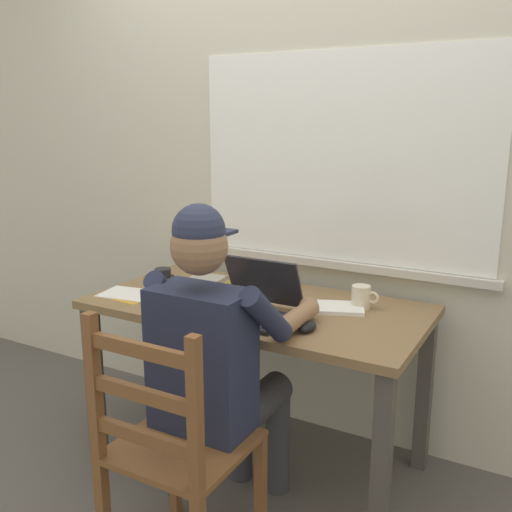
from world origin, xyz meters
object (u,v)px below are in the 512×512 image
at_px(laptop, 252,303).
at_px(coffee_mug_dark, 164,279).
at_px(book_stack_main, 208,282).
at_px(wooden_chair, 173,451).
at_px(desk, 256,326).
at_px(computer_mouse, 307,327).
at_px(seated_person, 219,356).
at_px(coffee_mug_white, 361,297).
at_px(landscape_photo_print, 130,300).

relative_size(laptop, coffee_mug_dark, 2.93).
distance_m(coffee_mug_dark, book_stack_main, 0.20).
relative_size(wooden_chair, laptop, 2.87).
height_order(desk, book_stack_main, book_stack_main).
height_order(wooden_chair, computer_mouse, wooden_chair).
relative_size(seated_person, coffee_mug_dark, 11.12).
bearing_deg(seated_person, coffee_mug_dark, 144.29).
xyz_separation_m(desk, coffee_mug_white, (0.41, 0.15, 0.15)).
relative_size(wooden_chair, landscape_photo_print, 7.28).
relative_size(computer_mouse, book_stack_main, 0.58).
bearing_deg(coffee_mug_dark, seated_person, -35.71).
relative_size(desk, computer_mouse, 14.21).
xyz_separation_m(desk, computer_mouse, (0.32, -0.20, 0.12)).
xyz_separation_m(wooden_chair, book_stack_main, (-0.40, 0.80, 0.31)).
bearing_deg(seated_person, landscape_photo_print, 160.66).
height_order(seated_person, landscape_photo_print, seated_person).
height_order(coffee_mug_dark, landscape_photo_print, coffee_mug_dark).
bearing_deg(book_stack_main, seated_person, -52.95).
bearing_deg(book_stack_main, landscape_photo_print, -121.49).
bearing_deg(coffee_mug_dark, computer_mouse, -11.41).
bearing_deg(landscape_photo_print, coffee_mug_white, 27.32).
relative_size(laptop, landscape_photo_print, 2.54).
height_order(desk, landscape_photo_print, landscape_photo_print).
height_order(wooden_chair, coffee_mug_dark, wooden_chair).
relative_size(wooden_chair, coffee_mug_white, 8.19).
xyz_separation_m(wooden_chair, laptop, (-0.03, 0.58, 0.33)).
height_order(wooden_chair, book_stack_main, wooden_chair).
xyz_separation_m(laptop, book_stack_main, (-0.37, 0.23, -0.03)).
relative_size(book_stack_main, landscape_photo_print, 1.34).
bearing_deg(desk, computer_mouse, -31.09).
bearing_deg(book_stack_main, wooden_chair, -63.83).
height_order(coffee_mug_white, landscape_photo_print, coffee_mug_white).
distance_m(laptop, coffee_mug_white, 0.46).
distance_m(desk, wooden_chair, 0.74).
xyz_separation_m(coffee_mug_dark, landscape_photo_print, (-0.04, -0.19, -0.05)).
bearing_deg(wooden_chair, computer_mouse, 65.60).
distance_m(desk, coffee_mug_dark, 0.49).
relative_size(computer_mouse, landscape_photo_print, 0.77).
xyz_separation_m(seated_person, coffee_mug_dark, (-0.55, 0.40, 0.11)).
bearing_deg(computer_mouse, seated_person, -134.66).
height_order(seated_person, computer_mouse, seated_person).
xyz_separation_m(computer_mouse, coffee_mug_white, (0.09, 0.35, 0.03)).
bearing_deg(laptop, coffee_mug_white, 39.81).
distance_m(coffee_mug_dark, landscape_photo_print, 0.20).
height_order(desk, laptop, laptop).
height_order(computer_mouse, book_stack_main, book_stack_main).
bearing_deg(book_stack_main, desk, -16.32).
xyz_separation_m(coffee_mug_dark, book_stack_main, (0.16, 0.13, -0.02)).
distance_m(seated_person, coffee_mug_dark, 0.69).
bearing_deg(landscape_photo_print, coffee_mug_dark, 83.79).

